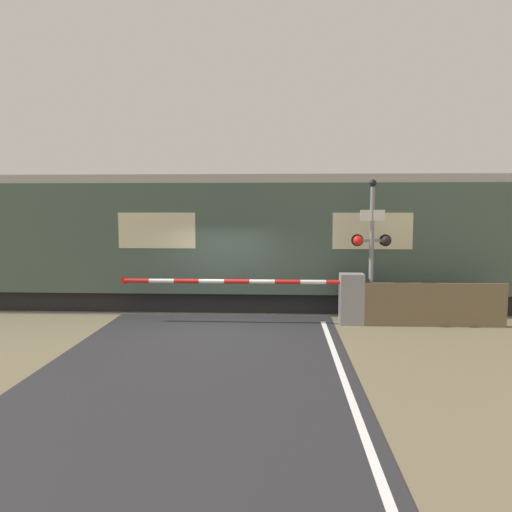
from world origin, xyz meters
TOP-DOWN VIEW (x-y plane):
  - ground_plane at (0.00, 0.00)m, footprint 80.00×80.00m
  - track_bed at (0.00, 3.29)m, footprint 36.00×3.20m
  - train at (-1.85, 3.29)m, footprint 21.15×3.20m
  - crossing_barrier at (2.82, 0.89)m, footprint 6.25×0.44m
  - signal_post at (3.78, 0.78)m, footprint 0.99×0.26m
  - roadside_fence at (5.24, 0.71)m, footprint 3.75×0.06m

SIDE VIEW (x-z plane):
  - ground_plane at x=0.00m, z-range 0.00..0.00m
  - track_bed at x=0.00m, z-range -0.04..0.09m
  - roadside_fence at x=5.24m, z-range 0.00..1.10m
  - crossing_barrier at x=2.82m, z-range 0.08..1.38m
  - train at x=-1.85m, z-range 0.05..3.91m
  - signal_post at x=3.78m, z-range 0.25..3.91m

